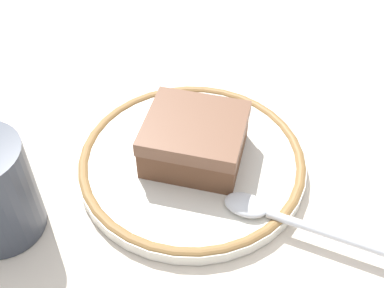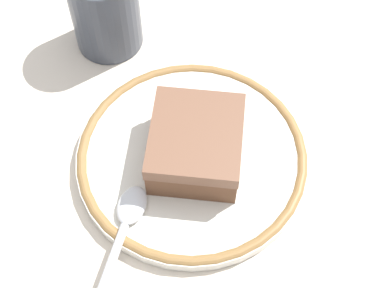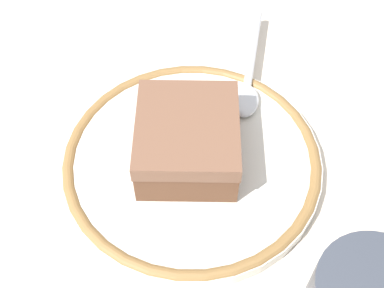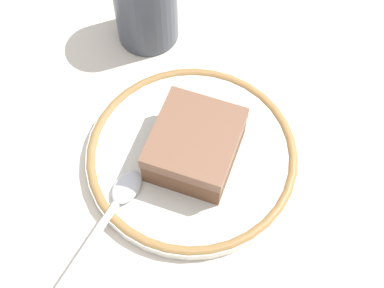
% 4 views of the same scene
% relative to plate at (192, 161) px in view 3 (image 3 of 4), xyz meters
% --- Properties ---
extents(ground_plane, '(2.40, 2.40, 0.00)m').
position_rel_plate_xyz_m(ground_plane, '(0.04, 0.03, -0.01)').
color(ground_plane, '#B7B2A8').
extents(placemat, '(0.41, 0.44, 0.00)m').
position_rel_plate_xyz_m(placemat, '(0.04, 0.03, -0.01)').
color(placemat, beige).
rests_on(placemat, ground_plane).
extents(plate, '(0.22, 0.22, 0.02)m').
position_rel_plate_xyz_m(plate, '(0.00, 0.00, 0.00)').
color(plate, silver).
rests_on(plate, placemat).
extents(cake_slice, '(0.11, 0.11, 0.05)m').
position_rel_plate_xyz_m(cake_slice, '(0.00, -0.00, 0.03)').
color(cake_slice, brown).
rests_on(cake_slice, plate).
extents(spoon, '(0.08, 0.14, 0.01)m').
position_rel_plate_xyz_m(spoon, '(-0.08, -0.07, 0.01)').
color(spoon, silver).
rests_on(spoon, plate).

